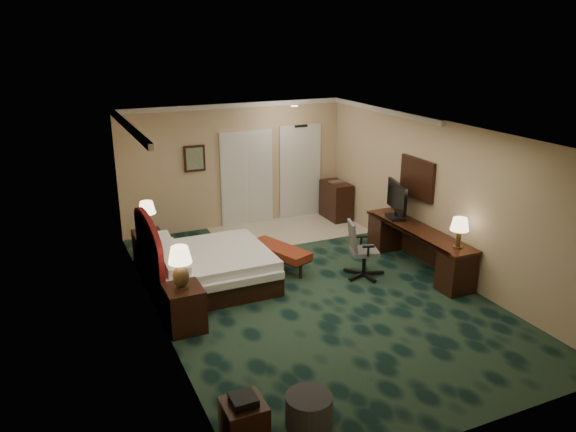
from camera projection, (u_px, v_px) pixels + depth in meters
name	position (u px, v px, depth m)	size (l,w,h in m)	color
floor	(312.00, 292.00, 9.36)	(5.00, 7.50, 0.00)	black
ceiling	(314.00, 131.00, 8.51)	(5.00, 7.50, 0.00)	white
wall_back	(235.00, 166.00, 12.18)	(5.00, 0.00, 2.70)	tan
wall_front	(479.00, 321.00, 5.70)	(5.00, 0.00, 2.70)	tan
wall_left	(155.00, 238.00, 7.96)	(0.00, 7.50, 2.70)	tan
wall_right	(439.00, 197.00, 9.91)	(0.00, 7.50, 2.70)	tan
crown_molding	(314.00, 134.00, 8.53)	(5.00, 7.50, 0.10)	silver
tile_patch	(289.00, 230.00, 12.22)	(3.20, 1.70, 0.01)	beige
headboard	(149.00, 255.00, 9.05)	(0.12, 2.00, 1.40)	#450F0C
entry_door	(300.00, 172.00, 12.85)	(1.02, 0.06, 2.18)	silver
closet_doors	(247.00, 178.00, 12.34)	(1.20, 0.06, 2.10)	silver
wall_art	(195.00, 159.00, 11.71)	(0.45, 0.06, 0.55)	#546E63
wall_mirror	(417.00, 178.00, 10.35)	(0.05, 0.95, 0.75)	white
bed	(211.00, 269.00, 9.51)	(1.92, 1.78, 0.61)	silver
nightstand_near	(185.00, 308.00, 8.13)	(0.52, 0.60, 0.66)	black
nightstand_far	(149.00, 248.00, 10.38)	(0.50, 0.58, 0.63)	black
lamp_near	(181.00, 268.00, 7.91)	(0.34, 0.34, 0.63)	#311C0E
lamp_far	(147.00, 217.00, 10.19)	(0.31, 0.31, 0.59)	#311C0E
bed_bench	(280.00, 258.00, 10.21)	(0.44, 1.27, 0.43)	maroon
ottoman	(309.00, 411.00, 6.16)	(0.52, 0.52, 0.37)	#2A2A2C
side_table	(244.00, 422.00, 5.91)	(0.44, 0.44, 0.48)	black
desk	(417.00, 249.00, 10.19)	(0.56, 2.61, 0.75)	black
tv	(397.00, 201.00, 10.54)	(0.08, 0.90, 0.70)	black
desk_lamp	(459.00, 233.00, 9.13)	(0.30, 0.30, 0.53)	#311C0E
desk_chair	(365.00, 249.00, 9.82)	(0.60, 0.56, 1.02)	#575757
minibar	(336.00, 201.00, 12.86)	(0.45, 0.82, 0.86)	black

